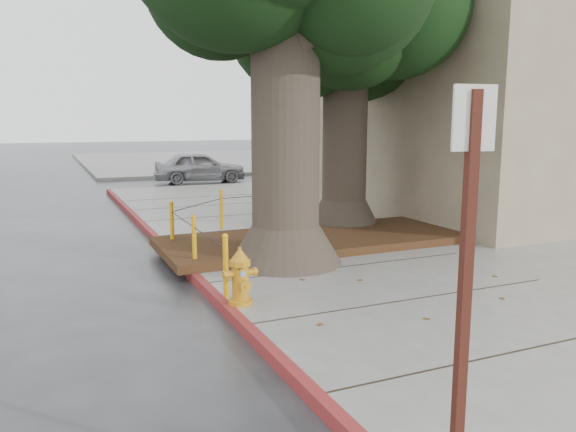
% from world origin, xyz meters
% --- Properties ---
extents(ground, '(140.00, 140.00, 0.00)m').
position_xyz_m(ground, '(0.00, 0.00, 0.00)').
color(ground, '#28282B').
rests_on(ground, ground).
extents(sidewalk_main, '(16.00, 26.00, 0.15)m').
position_xyz_m(sidewalk_main, '(6.00, 2.50, 0.07)').
color(sidewalk_main, slate).
rests_on(sidewalk_main, ground).
extents(sidewalk_far, '(16.00, 20.00, 0.15)m').
position_xyz_m(sidewalk_far, '(6.00, 30.00, 0.07)').
color(sidewalk_far, slate).
rests_on(sidewalk_far, ground).
extents(curb_red, '(0.14, 26.00, 0.16)m').
position_xyz_m(curb_red, '(-2.00, 2.50, 0.07)').
color(curb_red, maroon).
rests_on(curb_red, ground).
extents(planter_bed, '(6.40, 2.60, 0.16)m').
position_xyz_m(planter_bed, '(0.90, 3.90, 0.23)').
color(planter_bed, black).
rests_on(planter_bed, sidewalk_main).
extents(building_corner, '(12.00, 13.00, 10.00)m').
position_xyz_m(building_corner, '(10.00, 8.50, 5.00)').
color(building_corner, tan).
rests_on(building_corner, ground).
extents(building_side_white, '(10.00, 10.00, 9.00)m').
position_xyz_m(building_side_white, '(16.00, 26.00, 4.50)').
color(building_side_white, silver).
rests_on(building_side_white, ground).
extents(building_side_grey, '(12.00, 14.00, 12.00)m').
position_xyz_m(building_side_grey, '(22.00, 32.00, 6.00)').
color(building_side_grey, slate).
rests_on(building_side_grey, ground).
extents(tree_far, '(4.50, 3.80, 7.17)m').
position_xyz_m(tree_far, '(2.64, 5.32, 5.02)').
color(tree_far, '#4C3F33').
rests_on(tree_far, sidewalk_main).
extents(bollard_ring, '(3.79, 5.39, 0.95)m').
position_xyz_m(bollard_ring, '(-0.87, 4.38, 0.66)').
color(bollard_ring, orange).
rests_on(bollard_ring, sidewalk_main).
extents(fire_hydrant, '(0.43, 0.38, 0.81)m').
position_xyz_m(fire_hydrant, '(-1.82, 0.79, 0.55)').
color(fire_hydrant, orange).
rests_on(fire_hydrant, sidewalk_main).
extents(signpost, '(0.27, 0.08, 2.74)m').
position_xyz_m(signpost, '(-1.95, -3.81, 1.70)').
color(signpost, '#471911').
rests_on(signpost, sidewalk_main).
extents(car_silver, '(4.14, 2.07, 1.35)m').
position_xyz_m(car_silver, '(2.13, 17.71, 0.68)').
color(car_silver, '#A3A3A8').
rests_on(car_silver, ground).
extents(car_red, '(4.15, 1.64, 1.35)m').
position_xyz_m(car_red, '(8.61, 18.51, 0.67)').
color(car_red, maroon).
rests_on(car_red, ground).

